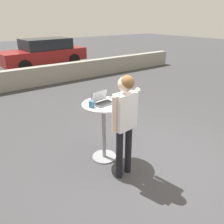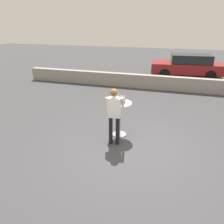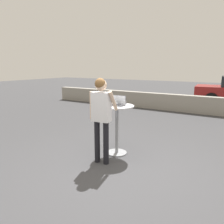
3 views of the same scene
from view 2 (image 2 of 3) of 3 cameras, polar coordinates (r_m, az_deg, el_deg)
name	(u,v)px [view 2 (image 2 of 3)]	position (r m, az deg, el deg)	size (l,w,h in m)	color
ground_plane	(129,148)	(6.32, 4.48, -9.45)	(50.00, 50.00, 0.00)	#3D3D3F
pavement_kerb	(154,82)	(11.84, 10.94, 7.67)	(14.63, 0.35, 0.71)	gray
cafe_table	(120,113)	(6.69, 1.98, -0.35)	(0.74, 0.74, 1.09)	gray
laptop	(120,101)	(6.57, 2.04, 2.89)	(0.36, 0.30, 0.21)	#515156
coffee_mug	(112,100)	(6.59, -0.08, 3.04)	(0.13, 0.09, 0.11)	#336084
standing_person	(114,110)	(6.05, 0.56, 0.52)	(0.51, 0.40, 1.70)	black
parked_car_near_street	(187,65)	(14.93, 19.12, 11.43)	(4.49, 2.15, 1.43)	maroon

